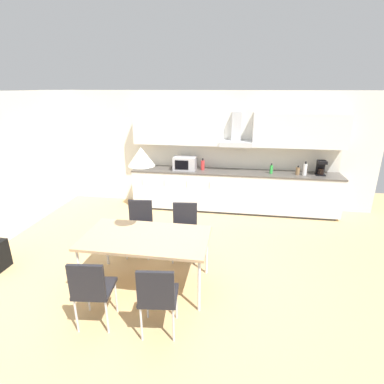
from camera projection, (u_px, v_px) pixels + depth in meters
The scene contains 17 objects.
ground_plane at pixel (175, 272), 4.42m from camera, with size 9.35×8.47×0.02m, color tan.
wall_back at pixel (201, 150), 6.68m from camera, with size 7.48×0.10×2.52m, color silver.
kitchen_counter at pixel (233, 191), 6.51m from camera, with size 4.39×0.62×0.88m.
backsplash_tile at pixel (235, 157), 6.55m from camera, with size 4.37×0.02×0.48m, color silver.
upper_wall_cabinets at pixel (236, 129), 6.20m from camera, with size 4.37×0.40×0.69m.
microwave at pixel (185, 163), 6.48m from camera, with size 0.48×0.35×0.28m.
coffee_maker at pixel (321, 168), 6.08m from camera, with size 0.18×0.19×0.30m.
bottle_white at pixel (305, 169), 6.07m from camera, with size 0.08×0.08×0.28m.
bottle_brown at pixel (298, 171), 6.11m from camera, with size 0.08×0.08×0.18m.
bottle_red at pixel (203, 165), 6.47m from camera, with size 0.08×0.08×0.25m.
bottle_green at pixel (271, 169), 6.19m from camera, with size 0.06×0.06×0.21m.
dining_table at pixel (146, 239), 3.91m from camera, with size 1.64×0.91×0.74m.
chair_far_right at pixel (185, 225), 4.69m from camera, with size 0.44×0.44×0.87m.
chair_far_left at pixel (140, 222), 4.80m from camera, with size 0.43×0.43×0.87m.
chair_near_left at pixel (91, 287), 3.24m from camera, with size 0.44×0.44×0.87m.
chair_near_right at pixel (157, 294), 3.13m from camera, with size 0.44×0.44×0.87m.
pendant_lamp at pixel (141, 157), 3.54m from camera, with size 0.32×0.32×0.22m, color silver.
Camera 1 is at (0.85, -3.69, 2.57)m, focal length 28.00 mm.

